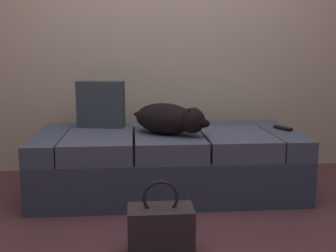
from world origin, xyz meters
TOP-DOWN VIEW (x-y plane):
  - back_wall at (0.00, 1.64)m, footprint 6.40×0.10m
  - couch at (0.00, 0.99)m, footprint 1.81×0.85m
  - dog_dark at (0.01, 0.91)m, footprint 0.55×0.48m
  - tv_remote at (0.83, 1.00)m, footprint 0.10×0.16m
  - throw_pillow at (-0.47, 1.22)m, footprint 0.36×0.18m
  - handbag at (-0.11, 0.06)m, footprint 0.32×0.18m

SIDE VIEW (x-z plane):
  - handbag at x=-0.11m, z-range -0.06..0.31m
  - couch at x=0.00m, z-range 0.00..0.43m
  - tv_remote at x=0.83m, z-range 0.43..0.45m
  - dog_dark at x=0.01m, z-range 0.43..0.64m
  - throw_pillow at x=-0.47m, z-range 0.43..0.77m
  - back_wall at x=0.00m, z-range 0.00..2.80m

